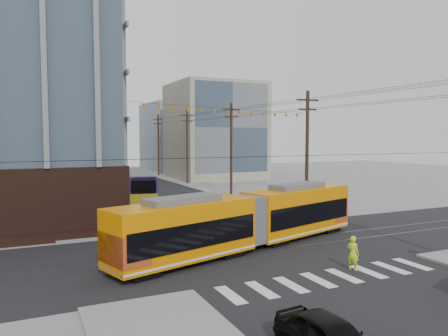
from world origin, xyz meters
The scene contains 12 objects.
ground centered at (0.00, 0.00, 0.00)m, with size 160.00×160.00×0.00m, color slate.
bg_bldg_ne_near centered at (16.00, 48.00, 8.00)m, with size 14.00×14.00×16.00m, color gray.
bg_bldg_nw_far centered at (-14.00, 72.00, 10.00)m, with size 16.00×18.00×20.00m, color gray.
bg_bldg_ne_far centered at (18.00, 68.00, 7.00)m, with size 16.00×16.00×14.00m, color #8C99A5.
utility_pole_far centered at (8.50, 56.00, 5.50)m, with size 0.30×0.30×11.00m, color black.
streetcar centered at (-1.11, 3.89, 1.82)m, with size 18.85×2.65×3.63m, color orange, non-canonical shape.
city_bus centered at (-2.82, 25.70, 1.75)m, with size 2.67×12.32×3.49m, color #27154E, non-canonical shape.
parked_car_silver centered at (-6.03, 12.13, 0.67)m, with size 1.43×4.09×1.35m, color gray.
parked_car_white centered at (-5.72, 16.07, 0.61)m, with size 1.70×4.19×1.22m, color silver.
parked_car_grey centered at (-5.63, 24.08, 0.69)m, with size 2.29×4.96×1.38m, color #505A61.
pedestrian centered at (1.88, -2.43, 0.92)m, with size 0.67×0.44×1.84m, color #C7E51F.
jersey_barrier centered at (8.30, 14.46, 0.43)m, with size 0.97×4.29×0.86m, color slate.
Camera 1 is at (-13.87, -20.11, 7.06)m, focal length 35.00 mm.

